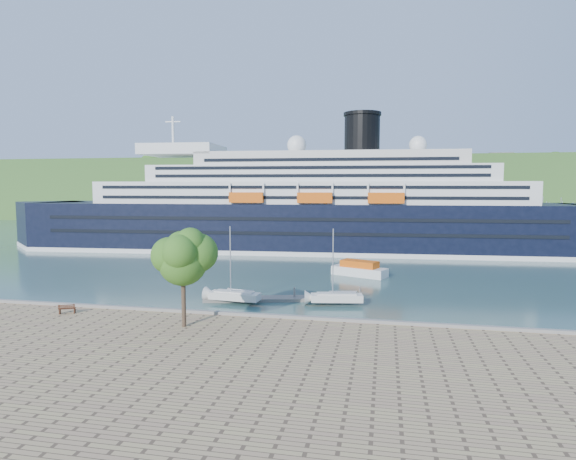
# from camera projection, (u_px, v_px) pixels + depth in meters

# --- Properties ---
(ground) EXTENTS (400.00, 400.00, 0.00)m
(ground) POSITION_uv_depth(u_px,v_px,m) (237.00, 325.00, 47.61)
(ground) COLOR #2A4A4A
(ground) RESTS_ON ground
(far_hillside) EXTENTS (400.00, 50.00, 24.00)m
(far_hillside) POSITION_uv_depth(u_px,v_px,m) (349.00, 190.00, 187.99)
(far_hillside) COLOR #2E5622
(far_hillside) RESTS_ON ground
(quay_coping) EXTENTS (220.00, 0.50, 0.30)m
(quay_coping) POSITION_uv_depth(u_px,v_px,m) (236.00, 314.00, 47.31)
(quay_coping) COLOR slate
(quay_coping) RESTS_ON promenade
(cruise_ship) EXTENTS (128.20, 26.82, 28.58)m
(cruise_ship) POSITION_uv_depth(u_px,v_px,m) (297.00, 183.00, 100.62)
(cruise_ship) COLOR black
(cruise_ship) RESTS_ON ground
(park_bench) EXTENTS (1.78, 1.29, 1.06)m
(park_bench) POSITION_uv_depth(u_px,v_px,m) (67.00, 308.00, 47.94)
(park_bench) COLOR #4E2816
(park_bench) RESTS_ON promenade
(promenade_tree) EXTENTS (5.88, 5.88, 9.74)m
(promenade_tree) POSITION_uv_depth(u_px,v_px,m) (183.00, 273.00, 43.14)
(promenade_tree) COLOR #356A1B
(promenade_tree) RESTS_ON promenade
(floating_pontoon) EXTENTS (17.75, 6.24, 0.39)m
(floating_pontoon) POSITION_uv_depth(u_px,v_px,m) (278.00, 299.00, 57.64)
(floating_pontoon) COLOR gray
(floating_pontoon) RESTS_ON ground
(sailboat_white_near) EXTENTS (6.83, 2.51, 8.63)m
(sailboat_white_near) POSITION_uv_depth(u_px,v_px,m) (234.00, 267.00, 55.76)
(sailboat_white_near) COLOR silver
(sailboat_white_near) RESTS_ON ground
(sailboat_white_far) EXTENTS (6.76, 2.95, 8.45)m
(sailboat_white_far) POSITION_uv_depth(u_px,v_px,m) (337.00, 269.00, 54.94)
(sailboat_white_far) COLOR silver
(sailboat_white_far) RESTS_ON ground
(tender_launch) EXTENTS (8.89, 5.99, 2.33)m
(tender_launch) POSITION_uv_depth(u_px,v_px,m) (359.00, 268.00, 73.24)
(tender_launch) COLOR #E2570D
(tender_launch) RESTS_ON ground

